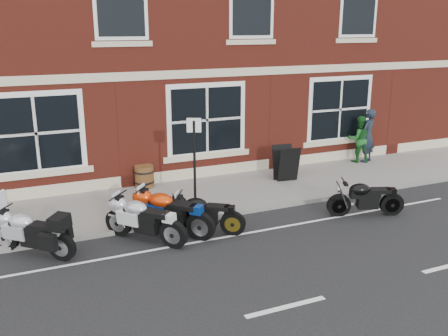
{
  "coord_description": "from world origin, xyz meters",
  "views": [
    {
      "loc": [
        -4.13,
        -9.71,
        4.81
      ],
      "look_at": [
        0.81,
        1.6,
        1.26
      ],
      "focal_mm": 40.0,
      "sensor_mm": 36.0,
      "label": 1
    }
  ],
  "objects_px": {
    "moto_sport_red": "(170,211)",
    "moto_sport_black": "(203,212)",
    "pedestrian_left": "(368,136)",
    "moto_sport_silver": "(144,218)",
    "moto_touring_silver": "(30,230)",
    "pedestrian_right": "(359,139)",
    "moto_naked_black": "(364,197)",
    "barrel_planter": "(144,176)",
    "a_board_sign": "(286,163)",
    "parking_sign": "(195,160)"
  },
  "relations": [
    {
      "from": "barrel_planter",
      "to": "pedestrian_left",
      "type": "bearing_deg",
      "value": -2.34
    },
    {
      "from": "pedestrian_right",
      "to": "parking_sign",
      "type": "relative_size",
      "value": 0.65
    },
    {
      "from": "moto_sport_black",
      "to": "parking_sign",
      "type": "distance_m",
      "value": 1.38
    },
    {
      "from": "moto_touring_silver",
      "to": "a_board_sign",
      "type": "xyz_separation_m",
      "value": [
        7.59,
        2.16,
        0.11
      ]
    },
    {
      "from": "moto_sport_silver",
      "to": "barrel_planter",
      "type": "height_order",
      "value": "moto_sport_silver"
    },
    {
      "from": "a_board_sign",
      "to": "moto_sport_silver",
      "type": "bearing_deg",
      "value": -147.83
    },
    {
      "from": "moto_sport_red",
      "to": "barrel_planter",
      "type": "xyz_separation_m",
      "value": [
        0.28,
        3.39,
        -0.14
      ]
    },
    {
      "from": "barrel_planter",
      "to": "moto_sport_silver",
      "type": "bearing_deg",
      "value": -104.85
    },
    {
      "from": "pedestrian_left",
      "to": "moto_sport_silver",
      "type": "bearing_deg",
      "value": -7.62
    },
    {
      "from": "moto_naked_black",
      "to": "pedestrian_left",
      "type": "xyz_separation_m",
      "value": [
        3.27,
        3.95,
        0.54
      ]
    },
    {
      "from": "parking_sign",
      "to": "moto_touring_silver",
      "type": "bearing_deg",
      "value": -147.85
    },
    {
      "from": "moto_naked_black",
      "to": "moto_sport_red",
      "type": "bearing_deg",
      "value": 100.38
    },
    {
      "from": "moto_sport_silver",
      "to": "parking_sign",
      "type": "height_order",
      "value": "parking_sign"
    },
    {
      "from": "moto_touring_silver",
      "to": "a_board_sign",
      "type": "distance_m",
      "value": 7.89
    },
    {
      "from": "moto_sport_black",
      "to": "parking_sign",
      "type": "bearing_deg",
      "value": 27.28
    },
    {
      "from": "moto_sport_black",
      "to": "pedestrian_right",
      "type": "bearing_deg",
      "value": -29.3
    },
    {
      "from": "pedestrian_left",
      "to": "barrel_planter",
      "type": "distance_m",
      "value": 8.01
    },
    {
      "from": "moto_naked_black",
      "to": "moto_sport_silver",
      "type": "bearing_deg",
      "value": 103.08
    },
    {
      "from": "barrel_planter",
      "to": "moto_sport_black",
      "type": "bearing_deg",
      "value": -82.52
    },
    {
      "from": "barrel_planter",
      "to": "a_board_sign",
      "type": "bearing_deg",
      "value": -14.55
    },
    {
      "from": "parking_sign",
      "to": "moto_naked_black",
      "type": "bearing_deg",
      "value": 4.54
    },
    {
      "from": "moto_sport_red",
      "to": "moto_sport_silver",
      "type": "bearing_deg",
      "value": 151.02
    },
    {
      "from": "moto_sport_black",
      "to": "a_board_sign",
      "type": "height_order",
      "value": "a_board_sign"
    },
    {
      "from": "moto_sport_black",
      "to": "moto_naked_black",
      "type": "xyz_separation_m",
      "value": [
        4.23,
        -0.65,
        0.01
      ]
    },
    {
      "from": "moto_naked_black",
      "to": "pedestrian_right",
      "type": "distance_m",
      "value": 5.07
    },
    {
      "from": "a_board_sign",
      "to": "moto_naked_black",
      "type": "bearing_deg",
      "value": -74.61
    },
    {
      "from": "moto_touring_silver",
      "to": "moto_sport_silver",
      "type": "xyz_separation_m",
      "value": [
        2.43,
        -0.29,
        0.0
      ]
    },
    {
      "from": "moto_sport_silver",
      "to": "a_board_sign",
      "type": "height_order",
      "value": "a_board_sign"
    },
    {
      "from": "moto_naked_black",
      "to": "parking_sign",
      "type": "height_order",
      "value": "parking_sign"
    },
    {
      "from": "pedestrian_right",
      "to": "moto_sport_silver",
      "type": "bearing_deg",
      "value": 38.47
    },
    {
      "from": "moto_sport_red",
      "to": "moto_sport_black",
      "type": "height_order",
      "value": "moto_sport_red"
    },
    {
      "from": "moto_sport_red",
      "to": "parking_sign",
      "type": "relative_size",
      "value": 0.71
    },
    {
      "from": "moto_touring_silver",
      "to": "moto_naked_black",
      "type": "relative_size",
      "value": 0.85
    },
    {
      "from": "moto_naked_black",
      "to": "parking_sign",
      "type": "relative_size",
      "value": 0.77
    },
    {
      "from": "a_board_sign",
      "to": "moto_touring_silver",
      "type": "bearing_deg",
      "value": -157.29
    },
    {
      "from": "moto_sport_silver",
      "to": "moto_sport_black",
      "type": "bearing_deg",
      "value": -43.18
    },
    {
      "from": "moto_sport_silver",
      "to": "barrel_planter",
      "type": "xyz_separation_m",
      "value": [
        0.94,
        3.54,
        -0.11
      ]
    },
    {
      "from": "moto_sport_red",
      "to": "parking_sign",
      "type": "distance_m",
      "value": 1.46
    },
    {
      "from": "moto_touring_silver",
      "to": "a_board_sign",
      "type": "relative_size",
      "value": 1.49
    },
    {
      "from": "moto_sport_silver",
      "to": "moto_sport_red",
      "type": "bearing_deg",
      "value": -26.63
    },
    {
      "from": "moto_touring_silver",
      "to": "pedestrian_right",
      "type": "relative_size",
      "value": 1.0
    },
    {
      "from": "moto_touring_silver",
      "to": "moto_sport_silver",
      "type": "height_order",
      "value": "moto_touring_silver"
    },
    {
      "from": "moto_sport_red",
      "to": "parking_sign",
      "type": "xyz_separation_m",
      "value": [
        0.88,
        0.64,
        0.98
      ]
    },
    {
      "from": "moto_sport_red",
      "to": "a_board_sign",
      "type": "bearing_deg",
      "value": -15.27
    },
    {
      "from": "moto_touring_silver",
      "to": "pedestrian_left",
      "type": "relative_size",
      "value": 0.87
    },
    {
      "from": "a_board_sign",
      "to": "barrel_planter",
      "type": "xyz_separation_m",
      "value": [
        -4.23,
        1.1,
        -0.22
      ]
    },
    {
      "from": "moto_sport_red",
      "to": "pedestrian_left",
      "type": "height_order",
      "value": "pedestrian_left"
    },
    {
      "from": "moto_sport_red",
      "to": "pedestrian_left",
      "type": "xyz_separation_m",
      "value": [
        8.26,
        3.06,
        0.47
      ]
    },
    {
      "from": "moto_naked_black",
      "to": "pedestrian_left",
      "type": "distance_m",
      "value": 5.16
    },
    {
      "from": "parking_sign",
      "to": "a_board_sign",
      "type": "bearing_deg",
      "value": 49.41
    }
  ]
}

